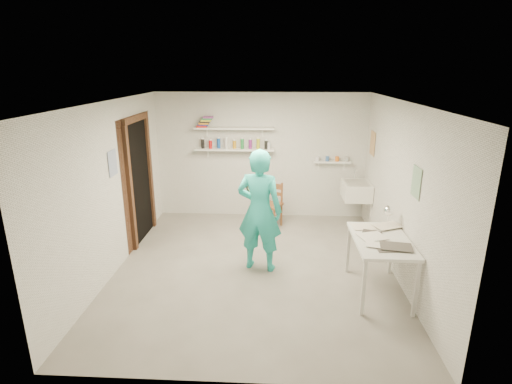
{
  "coord_description": "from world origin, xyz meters",
  "views": [
    {
      "loc": [
        0.3,
        -5.27,
        2.82
      ],
      "look_at": [
        0.0,
        0.4,
        1.05
      ],
      "focal_mm": 28.0,
      "sensor_mm": 36.0,
      "label": 1
    }
  ],
  "objects_px": {
    "desk_lamp": "(389,210)",
    "man": "(260,211)",
    "wooden_chair": "(270,205)",
    "work_table": "(379,266)",
    "belfast_sink": "(356,191)",
    "wall_clock": "(257,186)"
  },
  "relations": [
    {
      "from": "desk_lamp",
      "to": "man",
      "type": "bearing_deg",
      "value": 175.46
    },
    {
      "from": "wooden_chair",
      "to": "work_table",
      "type": "xyz_separation_m",
      "value": [
        1.46,
        -2.18,
        -0.05
      ]
    },
    {
      "from": "belfast_sink",
      "to": "wall_clock",
      "type": "relative_size",
      "value": 1.88
    },
    {
      "from": "man",
      "to": "wooden_chair",
      "type": "bearing_deg",
      "value": -81.03
    },
    {
      "from": "wooden_chair",
      "to": "desk_lamp",
      "type": "relative_size",
      "value": 6.02
    },
    {
      "from": "belfast_sink",
      "to": "work_table",
      "type": "height_order",
      "value": "belfast_sink"
    },
    {
      "from": "belfast_sink",
      "to": "wooden_chair",
      "type": "relative_size",
      "value": 0.7
    },
    {
      "from": "belfast_sink",
      "to": "man",
      "type": "distance_m",
      "value": 2.38
    },
    {
      "from": "wall_clock",
      "to": "wooden_chair",
      "type": "relative_size",
      "value": 0.37
    },
    {
      "from": "belfast_sink",
      "to": "man",
      "type": "height_order",
      "value": "man"
    },
    {
      "from": "work_table",
      "to": "desk_lamp",
      "type": "relative_size",
      "value": 8.0
    },
    {
      "from": "man",
      "to": "wooden_chair",
      "type": "height_order",
      "value": "man"
    },
    {
      "from": "man",
      "to": "desk_lamp",
      "type": "bearing_deg",
      "value": -171.44
    },
    {
      "from": "wall_clock",
      "to": "desk_lamp",
      "type": "height_order",
      "value": "wall_clock"
    },
    {
      "from": "man",
      "to": "belfast_sink",
      "type": "bearing_deg",
      "value": -121.96
    },
    {
      "from": "work_table",
      "to": "man",
      "type": "bearing_deg",
      "value": 159.24
    },
    {
      "from": "wall_clock",
      "to": "wooden_chair",
      "type": "bearing_deg",
      "value": 96.27
    },
    {
      "from": "man",
      "to": "work_table",
      "type": "bearing_deg",
      "value": 172.34
    },
    {
      "from": "wall_clock",
      "to": "desk_lamp",
      "type": "distance_m",
      "value": 1.85
    },
    {
      "from": "wall_clock",
      "to": "work_table",
      "type": "bearing_deg",
      "value": -13.45
    },
    {
      "from": "man",
      "to": "work_table",
      "type": "distance_m",
      "value": 1.75
    },
    {
      "from": "wooden_chair",
      "to": "desk_lamp",
      "type": "distance_m",
      "value": 2.45
    }
  ]
}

